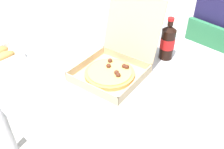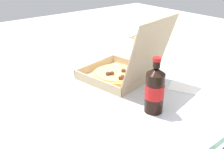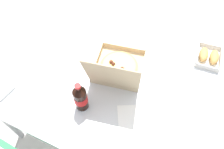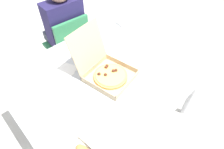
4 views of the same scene
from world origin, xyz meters
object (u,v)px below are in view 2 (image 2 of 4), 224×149
at_px(pizza_box_open, 122,70).
at_px(bread_side_box, 143,40).
at_px(paper_menu, 188,83).
at_px(cola_bottle, 155,90).

height_order(pizza_box_open, bread_side_box, pizza_box_open).
height_order(bread_side_box, paper_menu, bread_side_box).
bearing_deg(bread_side_box, pizza_box_open, 35.01).
xyz_separation_m(cola_bottle, paper_menu, (-0.31, -0.06, -0.09)).
xyz_separation_m(pizza_box_open, bread_side_box, (-0.49, -0.34, -0.02)).
height_order(bread_side_box, cola_bottle, cola_bottle).
bearing_deg(paper_menu, bread_side_box, -142.39).
bearing_deg(paper_menu, pizza_box_open, -73.32).
relative_size(pizza_box_open, cola_bottle, 1.90).
distance_m(pizza_box_open, paper_menu, 0.32).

